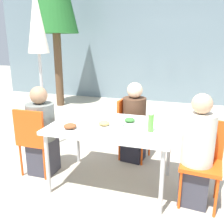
{
  "coord_description": "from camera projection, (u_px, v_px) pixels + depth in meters",
  "views": [
    {
      "loc": [
        0.8,
        -2.56,
        1.67
      ],
      "look_at": [
        0.0,
        0.0,
        0.9
      ],
      "focal_mm": 40.0,
      "sensor_mm": 36.0,
      "label": 1
    }
  ],
  "objects": [
    {
      "name": "ground_plane",
      "position": [
        112.0,
        183.0,
        3.04
      ],
      "size": [
        24.0,
        24.0,
        0.0
      ],
      "primitive_type": "plane",
      "color": "#B2A893"
    },
    {
      "name": "chair_far",
      "position": [
        130.0,
        123.0,
        3.59
      ],
      "size": [
        0.45,
        0.45,
        0.88
      ],
      "rotation": [
        0.0,
        0.0,
        -1.72
      ],
      "color": "#E54C14",
      "rests_on": "ground"
    },
    {
      "name": "closed_umbrella",
      "position": [
        37.0,
        32.0,
        3.56
      ],
      "size": [
        0.36,
        0.36,
        2.41
      ],
      "color": "#333333",
      "rests_on": "ground"
    },
    {
      "name": "person_left",
      "position": [
        42.0,
        134.0,
        3.16
      ],
      "size": [
        0.35,
        0.35,
        1.14
      ],
      "rotation": [
        0.0,
        0.0,
        -0.0
      ],
      "color": "#383842",
      "rests_on": "ground"
    },
    {
      "name": "chair_right",
      "position": [
        202.0,
        155.0,
        2.6
      ],
      "size": [
        0.44,
        0.44,
        0.88
      ],
      "rotation": [
        0.0,
        0.0,
        3.05
      ],
      "color": "#E54C14",
      "rests_on": "ground"
    },
    {
      "name": "person_far",
      "position": [
        134.0,
        124.0,
        3.51
      ],
      "size": [
        0.33,
        0.33,
        1.13
      ],
      "rotation": [
        0.0,
        0.0,
        -1.72
      ],
      "color": "black",
      "rests_on": "ground"
    },
    {
      "name": "person_right",
      "position": [
        197.0,
        154.0,
        2.54
      ],
      "size": [
        0.32,
        0.32,
        1.19
      ],
      "rotation": [
        0.0,
        0.0,
        3.05
      ],
      "color": "#383842",
      "rests_on": "ground"
    },
    {
      "name": "building_facade",
      "position": [
        162.0,
        47.0,
        6.83
      ],
      "size": [
        10.0,
        0.2,
        3.0
      ],
      "color": "slate",
      "rests_on": "ground"
    },
    {
      "name": "drinking_cup",
      "position": [
        120.0,
        123.0,
        2.74
      ],
      "size": [
        0.07,
        0.07,
        0.09
      ],
      "color": "white",
      "rests_on": "dining_table"
    },
    {
      "name": "salad_bowl",
      "position": [
        114.0,
        133.0,
        2.49
      ],
      "size": [
        0.19,
        0.19,
        0.06
      ],
      "color": "white",
      "rests_on": "dining_table"
    },
    {
      "name": "dining_table",
      "position": [
        112.0,
        129.0,
        2.85
      ],
      "size": [
        1.37,
        0.91,
        0.75
      ],
      "color": "white",
      "rests_on": "ground"
    },
    {
      "name": "chair_left",
      "position": [
        35.0,
        136.0,
        3.11
      ],
      "size": [
        0.4,
        0.4,
        0.88
      ],
      "rotation": [
        0.0,
        0.0,
        -0.0
      ],
      "color": "#E54C14",
      "rests_on": "ground"
    },
    {
      "name": "plate_2",
      "position": [
        70.0,
        127.0,
        2.67
      ],
      "size": [
        0.25,
        0.25,
        0.07
      ],
      "color": "white",
      "rests_on": "dining_table"
    },
    {
      "name": "bottle",
      "position": [
        151.0,
        123.0,
        2.6
      ],
      "size": [
        0.06,
        0.06,
        0.2
      ],
      "color": "#51A338",
      "rests_on": "dining_table"
    },
    {
      "name": "plate_0",
      "position": [
        104.0,
        124.0,
        2.77
      ],
      "size": [
        0.23,
        0.23,
        0.06
      ],
      "color": "white",
      "rests_on": "dining_table"
    },
    {
      "name": "plate_1",
      "position": [
        130.0,
        121.0,
        2.88
      ],
      "size": [
        0.22,
        0.22,
        0.06
      ],
      "color": "white",
      "rests_on": "dining_table"
    }
  ]
}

